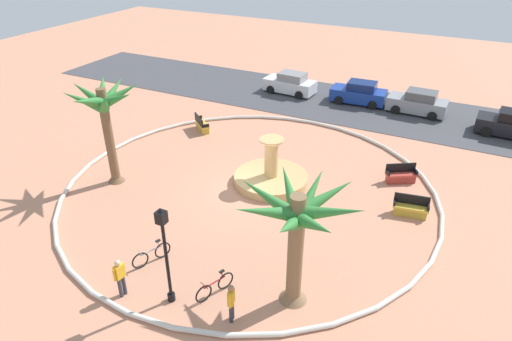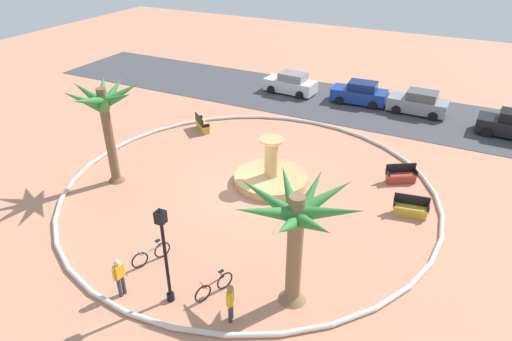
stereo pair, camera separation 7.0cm
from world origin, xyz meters
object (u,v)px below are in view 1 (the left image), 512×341
parked_car_third (418,103)px  parked_car_rightmost (511,125)px  parked_car_leftmost (290,84)px  palm_tree_by_curb (104,109)px  parked_car_second (359,93)px  fountain (271,177)px  bench_east (410,209)px  bench_north (401,176)px  person_cyclist_photo (231,301)px  person_cyclist_helmet (120,276)px  bicycle_by_lamppost (152,255)px  palm_tree_near_fountain (298,222)px  bench_west (202,125)px  bicycle_red_frame (215,287)px  lamppost (165,249)px

parked_car_third → parked_car_rightmost: same height
parked_car_third → parked_car_leftmost: bearing=-179.0°
palm_tree_by_curb → parked_car_second: bearing=63.5°
fountain → bench_east: size_ratio=2.33×
palm_tree_by_curb → parked_car_second: palm_tree_by_curb is taller
bench_north → parked_car_second: (-5.08, 10.23, 0.43)m
person_cyclist_photo → person_cyclist_helmet: bearing=-169.7°
fountain → bicycle_by_lamppost: (-1.66, -7.79, 0.04)m
person_cyclist_helmet → parked_car_third: parked_car_third is taller
bench_east → bench_north: (-1.00, 2.89, 0.00)m
person_cyclist_helmet → parked_car_second: bearing=83.9°
bench_east → person_cyclist_helmet: person_cyclist_helmet is taller
palm_tree_near_fountain → bench_west: (-11.04, 11.09, -3.11)m
bench_north → bicycle_by_lamppost: 13.39m
palm_tree_near_fountain → bicycle_by_lamppost: 6.67m
fountain → bicycle_red_frame: (1.54, -8.19, 0.04)m
lamppost → person_cyclist_helmet: bearing=-161.4°
palm_tree_near_fountain → bench_west: 15.95m
bench_east → bench_north: 3.06m
fountain → bicycle_by_lamppost: size_ratio=2.42×
bicycle_red_frame → person_cyclist_photo: person_cyclist_photo is taller
bicycle_by_lamppost → fountain: bearing=78.0°
fountain → person_cyclist_helmet: (-1.49, -9.73, 0.57)m
bicycle_by_lamppost → person_cyclist_helmet: person_cyclist_helmet is taller
parked_car_second → parked_car_third: (4.23, -0.08, 0.00)m
fountain → bicycle_red_frame: bearing=-79.4°
fountain → parked_car_second: bearing=85.8°
palm_tree_by_curb → bench_north: (13.45, 6.61, -3.71)m
parked_car_third → parked_car_rightmost: (5.92, -1.29, 0.00)m
person_cyclist_helmet → parked_car_leftmost: (-2.94, 22.85, -0.14)m
palm_tree_by_curb → person_cyclist_photo: size_ratio=3.37×
lamppost → parked_car_third: lamppost is taller
bench_east → person_cyclist_photo: (-4.38, -9.22, 0.54)m
palm_tree_near_fountain → person_cyclist_helmet: bearing=-155.1°
bench_north → parked_car_leftmost: 14.49m
bench_north → parked_car_leftmost: bearing=136.5°
person_cyclist_helmet → parked_car_third: 23.97m
bicycle_red_frame → parked_car_rightmost: (9.60, 20.18, 0.40)m
parked_car_rightmost → parked_car_third: bearing=167.7°
lamppost → person_cyclist_helmet: 2.35m
bench_north → fountain: bearing=-152.6°
fountain → bicycle_red_frame: 8.33m
bench_west → parked_car_leftmost: 9.43m
bicycle_red_frame → parked_car_second: (-0.55, 21.56, 0.40)m
bench_east → bicycle_red_frame: 10.09m
palm_tree_by_curb → parked_car_third: (12.60, 16.76, -3.28)m
fountain → palm_tree_near_fountain: 8.80m
bench_east → bench_west: bearing=164.9°
person_cyclist_helmet → bench_east: bearing=49.4°
parked_car_leftmost → fountain: bearing=-71.3°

